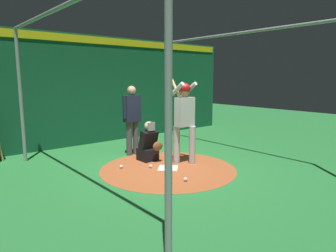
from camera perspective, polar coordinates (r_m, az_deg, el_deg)
ground_plane at (r=6.71m, az=0.00°, el=-8.03°), size 26.53×26.53×0.00m
dirt_circle at (r=6.71m, az=0.00°, el=-8.01°), size 2.96×2.96×0.01m
home_plate at (r=6.71m, az=0.00°, el=-7.93°), size 0.59×0.59×0.01m
batter at (r=6.90m, az=3.07°, el=2.12°), size 0.68×0.49×2.18m
catcher at (r=7.27m, az=-3.62°, el=-3.65°), size 0.58×0.40×0.95m
umpire at (r=7.77m, az=-6.78°, el=1.81°), size 0.22×0.49×1.77m
back_wall at (r=9.40m, az=-14.05°, el=6.64°), size 0.23×10.53×3.20m
cage_frame at (r=6.41m, az=0.00°, el=10.58°), size 5.40×4.52×3.10m
baseball_0 at (r=6.75m, az=-3.28°, el=-7.56°), size 0.07×0.07×0.07m
baseball_1 at (r=5.93m, az=3.31°, el=-9.96°), size 0.07×0.07×0.07m
baseball_2 at (r=6.80m, az=-8.80°, el=-7.54°), size 0.07×0.07×0.07m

